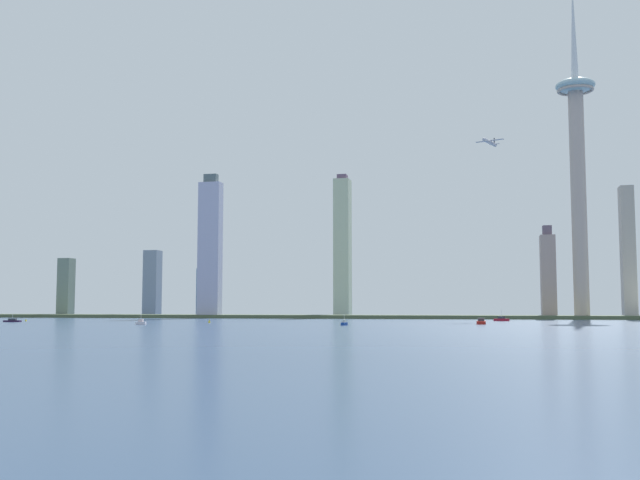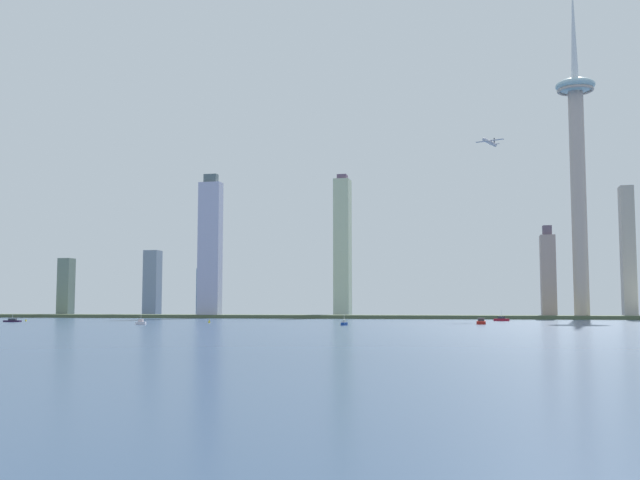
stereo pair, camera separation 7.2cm
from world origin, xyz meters
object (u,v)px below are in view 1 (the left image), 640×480
boat_2 (141,322)px  channel_buoy_0 (209,321)px  skyscraper_3 (548,275)px  skyscraper_7 (210,248)px  skyscraper_1 (628,252)px  boat_1 (481,322)px  skyscraper_5 (343,247)px  skyscraper_8 (66,288)px  skyscraper_2 (208,293)px  boat_0 (501,319)px  observation_tower (577,154)px  airplane (489,142)px  channel_buoy_1 (26,320)px  skyscraper_0 (152,283)px  boat_5 (344,323)px  boat_3 (12,321)px

boat_2 → channel_buoy_0: (26.06, 66.05, -0.03)m
skyscraper_3 → skyscraper_7: (-367.58, -35.37, 32.28)m
skyscraper_1 → boat_1: skyscraper_1 is taller
skyscraper_5 → skyscraper_8: 342.99m
skyscraper_8 → skyscraper_7: bearing=-9.2°
skyscraper_2 → skyscraper_8: (-161.95, -60.84, 5.68)m
boat_0 → boat_2: size_ratio=1.84×
observation_tower → airplane: (-88.73, -42.30, 8.12)m
observation_tower → channel_buoy_1: bearing=-155.6°
observation_tower → boat_1: size_ratio=20.91×
boat_0 → channel_buoy_0: size_ratio=4.70×
skyscraper_0 → skyscraper_3: 491.11m
boat_2 → channel_buoy_1: 179.08m
observation_tower → boat_5: observation_tower is taller
skyscraper_0 → boat_5: bearing=-49.6°
skyscraper_1 → channel_buoy_1: skyscraper_1 is taller
skyscraper_2 → boat_1: bearing=-43.6°
skyscraper_0 → channel_buoy_1: 312.29m
skyscraper_5 → boat_0: 283.91m
skyscraper_5 → boat_0: size_ratio=12.50×
skyscraper_8 → skyscraper_3: bearing=0.3°
skyscraper_1 → channel_buoy_1: size_ratio=66.79×
observation_tower → boat_3: (-479.45, -253.59, -169.68)m
channel_buoy_1 → airplane: (399.93, 179.38, 177.83)m
skyscraper_2 → airplane: size_ratio=2.56×
boat_3 → boat_5: boat_5 is taller
skyscraper_3 → channel_buoy_1: size_ratio=46.64×
skyscraper_7 → airplane: size_ratio=5.05×
observation_tower → skyscraper_3: 130.00m
skyscraper_2 → boat_5: bearing=-56.6°
skyscraper_7 → boat_5: (211.01, -285.39, -76.93)m
skyscraper_5 → airplane: airplane is taller
skyscraper_7 → observation_tower: bearing=2.2°
skyscraper_5 → skyscraper_2: bearing=-179.9°
skyscraper_3 → boat_2: 451.28m
skyscraper_8 → channel_buoy_1: skyscraper_8 is taller
skyscraper_5 → skyscraper_7: size_ratio=1.06×
skyscraper_2 → skyscraper_5: skyscraper_5 is taller
channel_buoy_1 → skyscraper_1: bearing=25.8°
boat_0 → channel_buoy_0: (-226.55, -124.16, -0.03)m
skyscraper_7 → boat_1: 387.25m
skyscraper_1 → boat_3: (-531.75, -293.17, -69.43)m
skyscraper_2 → boat_0: (355.69, -199.41, -28.75)m
airplane → skyscraper_2: bearing=-88.9°
observation_tower → boat_5: (-187.51, -300.78, -169.33)m
boat_5 → boat_1: bearing=127.3°
skyscraper_3 → skyscraper_5: bearing=166.0°
skyscraper_0 → skyscraper_8: bearing=-139.6°
skyscraper_7 → channel_buoy_1: 238.03m
skyscraper_3 → boat_3: skyscraper_3 is taller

